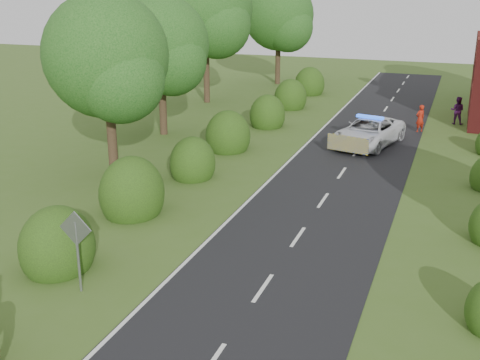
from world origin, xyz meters
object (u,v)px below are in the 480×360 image
at_px(police_van, 369,132).
at_px(pedestrian_red, 420,119).
at_px(pedestrian_purple, 457,110).
at_px(road_sign, 77,240).

relative_size(police_van, pedestrian_red, 3.59).
distance_m(police_van, pedestrian_purple, 8.47).
bearing_deg(road_sign, pedestrian_purple, 69.89).
distance_m(road_sign, pedestrian_purple, 28.55).
bearing_deg(pedestrian_purple, road_sign, 76.49).
height_order(police_van, pedestrian_purple, pedestrian_purple).
bearing_deg(police_van, pedestrian_red, 74.18).
distance_m(road_sign, police_van, 20.34).
relative_size(road_sign, police_van, 0.42).
bearing_deg(pedestrian_red, road_sign, 28.01).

